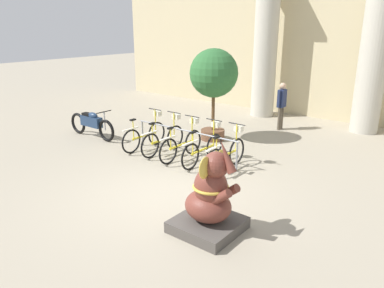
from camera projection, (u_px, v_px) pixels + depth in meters
The scene contains 14 objects.
ground_plane at pixel (170, 193), 8.01m from camera, with size 60.00×60.00×0.00m, color #9E937F.
building_facade at pixel (327, 37), 13.50m from camera, with size 20.00×0.20×6.00m.
column_left at pixel (265, 47), 14.00m from camera, with size 1.10×1.10×5.16m.
column_right at pixel (374, 51), 11.75m from camera, with size 1.10×1.10×5.16m.
bike_rack at pixel (185, 136), 9.98m from camera, with size 3.35×0.05×0.77m.
bicycle_0 at pixel (145, 135), 10.74m from camera, with size 0.48×1.71×1.09m.
bicycle_1 at pixel (164, 139), 10.37m from camera, with size 0.48×1.71×1.09m.
bicycle_2 at pixel (182, 144), 9.93m from camera, with size 0.48×1.71×1.09m.
bicycle_3 at pixel (204, 148), 9.56m from camera, with size 0.48×1.71×1.09m.
bicycle_4 at pixel (227, 154), 9.17m from camera, with size 0.48×1.71×1.09m.
elephant_statue at pixel (210, 201), 6.38m from camera, with size 1.09×1.09×1.73m.
motorcycle at pixel (92, 123), 11.77m from camera, with size 2.11×0.55×0.94m.
person_pedestrian at pixel (282, 102), 12.52m from camera, with size 0.21×0.47×1.60m.
potted_tree at pixel (214, 77), 11.12m from camera, with size 1.45×1.45×2.78m.
Camera 1 is at (4.90, -5.43, 3.47)m, focal length 35.00 mm.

